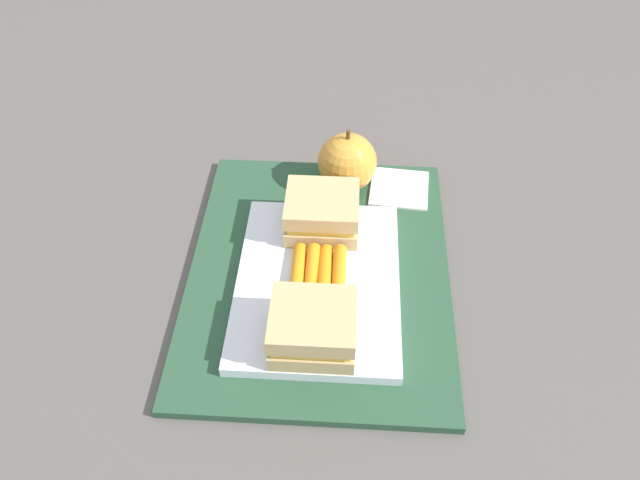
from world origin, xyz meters
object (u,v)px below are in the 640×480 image
object	(u,v)px
sandwich_half_left	(313,328)
carrot_sticks_bundle	(318,274)
paper_napkin	(399,188)
apple	(347,162)
sandwich_half_right	(322,212)
food_tray	(318,283)

from	to	relation	value
sandwich_half_left	carrot_sticks_bundle	distance (m)	0.08
paper_napkin	apple	bearing A→B (deg)	86.15
sandwich_half_left	apple	distance (m)	0.24
carrot_sticks_bundle	apple	xyz separation A→B (m)	(0.16, -0.02, 0.02)
apple	paper_napkin	size ratio (longest dim) A/B	1.18
sandwich_half_right	apple	xyz separation A→B (m)	(0.09, -0.03, 0.00)
carrot_sticks_bundle	paper_napkin	bearing A→B (deg)	-29.47
food_tray	sandwich_half_right	xyz separation A→B (m)	(0.08, 0.00, 0.03)
apple	paper_napkin	xyz separation A→B (m)	(-0.00, -0.07, -0.03)
sandwich_half_right	food_tray	bearing A→B (deg)	180.00
apple	paper_napkin	distance (m)	0.07
apple	sandwich_half_left	bearing A→B (deg)	174.06
food_tray	paper_napkin	world-z (taller)	food_tray
sandwich_half_right	carrot_sticks_bundle	size ratio (longest dim) A/B	1.03
sandwich_half_left	sandwich_half_right	xyz separation A→B (m)	(0.16, 0.00, 0.00)
food_tray	sandwich_half_left	bearing A→B (deg)	180.00
sandwich_half_left	sandwich_half_right	bearing A→B (deg)	0.00
paper_napkin	carrot_sticks_bundle	bearing A→B (deg)	150.53
sandwich_half_left	carrot_sticks_bundle	bearing A→B (deg)	-0.20
sandwich_half_left	paper_napkin	xyz separation A→B (m)	(0.24, -0.09, -0.03)
paper_napkin	sandwich_half_right	bearing A→B (deg)	132.25
food_tray	carrot_sticks_bundle	world-z (taller)	carrot_sticks_bundle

